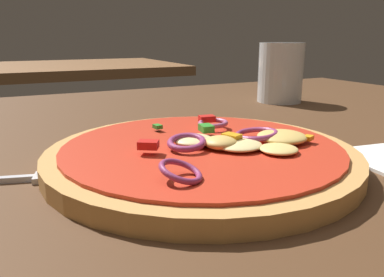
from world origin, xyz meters
name	(u,v)px	position (x,y,z in m)	size (l,w,h in m)	color
dining_table	(158,203)	(0.00, 0.00, 0.02)	(1.43, 1.10, 0.04)	#4C301C
pizza	(204,154)	(0.06, 0.02, 0.05)	(0.28, 0.28, 0.03)	tan
beer_glass	(280,74)	(0.34, 0.27, 0.09)	(0.08, 0.08, 0.10)	silver
background_table	(76,68)	(0.18, 1.42, 0.02)	(0.82, 0.65, 0.04)	brown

